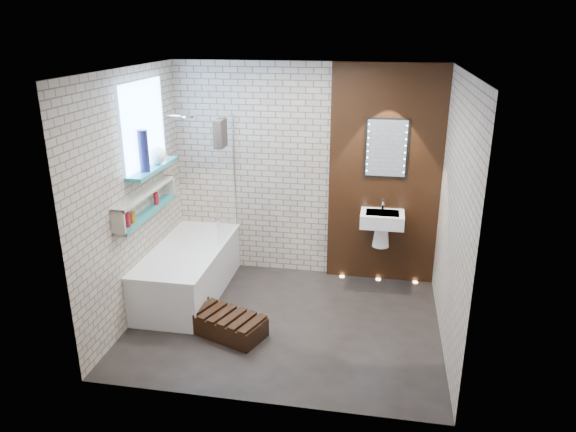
% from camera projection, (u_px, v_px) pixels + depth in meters
% --- Properties ---
extents(ground, '(3.20, 3.20, 0.00)m').
position_uv_depth(ground, '(286.00, 322.00, 5.71)').
color(ground, black).
rests_on(ground, ground).
extents(room_shell, '(3.24, 3.20, 2.60)m').
position_uv_depth(room_shell, '(285.00, 207.00, 5.27)').
color(room_shell, tan).
rests_on(room_shell, ground).
extents(walnut_panel, '(1.30, 0.06, 2.60)m').
position_uv_depth(walnut_panel, '(385.00, 177.00, 6.29)').
color(walnut_panel, black).
rests_on(walnut_panel, ground).
extents(clerestory_window, '(0.18, 1.00, 0.94)m').
position_uv_depth(clerestory_window, '(145.00, 134.00, 5.66)').
color(clerestory_window, '#7FADE0').
rests_on(clerestory_window, room_shell).
extents(display_niche, '(0.14, 1.30, 0.26)m').
position_uv_depth(display_niche, '(146.00, 203.00, 5.70)').
color(display_niche, teal).
rests_on(display_niche, room_shell).
extents(bathtub, '(0.79, 1.74, 0.70)m').
position_uv_depth(bathtub, '(189.00, 271.00, 6.24)').
color(bathtub, white).
rests_on(bathtub, ground).
extents(bath_screen, '(0.01, 0.78, 1.40)m').
position_uv_depth(bath_screen, '(226.00, 180.00, 6.25)').
color(bath_screen, white).
rests_on(bath_screen, bathtub).
extents(towel, '(0.09, 0.24, 0.31)m').
position_uv_depth(towel, '(220.00, 133.00, 5.94)').
color(towel, black).
rests_on(towel, bath_screen).
extents(shower_head, '(0.18, 0.18, 0.02)m').
position_uv_depth(shower_head, '(188.00, 116.00, 6.13)').
color(shower_head, silver).
rests_on(shower_head, room_shell).
extents(washbasin, '(0.50, 0.36, 0.58)m').
position_uv_depth(washbasin, '(382.00, 224.00, 6.28)').
color(washbasin, white).
rests_on(washbasin, walnut_panel).
extents(led_mirror, '(0.50, 0.02, 0.70)m').
position_uv_depth(led_mirror, '(386.00, 148.00, 6.14)').
color(led_mirror, black).
rests_on(led_mirror, walnut_panel).
extents(walnut_step, '(0.96, 0.68, 0.20)m').
position_uv_depth(walnut_step, '(223.00, 324.00, 5.50)').
color(walnut_step, black).
rests_on(walnut_step, ground).
extents(niche_bottles, '(0.06, 0.76, 0.14)m').
position_uv_depth(niche_bottles, '(138.00, 212.00, 5.52)').
color(niche_bottles, maroon).
rests_on(niche_bottles, display_niche).
extents(sill_vases, '(0.19, 0.46, 0.43)m').
position_uv_depth(sill_vases, '(152.00, 154.00, 5.69)').
color(sill_vases, white).
rests_on(sill_vases, clerestory_window).
extents(floor_uplights, '(0.96, 0.06, 0.01)m').
position_uv_depth(floor_uplights, '(378.00, 279.00, 6.67)').
color(floor_uplights, '#FFD899').
rests_on(floor_uplights, ground).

